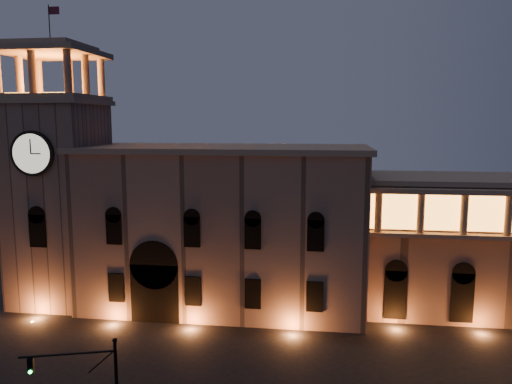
# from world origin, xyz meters

# --- Properties ---
(government_building) EXTENTS (30.80, 12.80, 17.60)m
(government_building) POSITION_xyz_m (-2.08, 21.93, 8.77)
(government_building) COLOR #836656
(government_building) RESTS_ON ground
(clock_tower) EXTENTS (9.80, 9.80, 32.40)m
(clock_tower) POSITION_xyz_m (-20.50, 20.98, 12.50)
(clock_tower) COLOR #836656
(clock_tower) RESTS_ON ground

